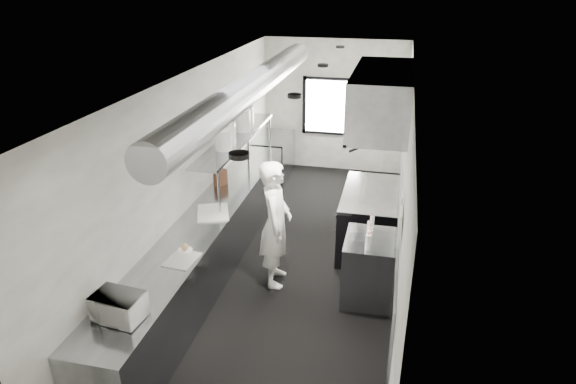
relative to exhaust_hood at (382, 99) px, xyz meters
The scene contains 34 objects.
floor 2.72m from the exhaust_hood, 147.45° to the right, with size 3.00×8.00×0.01m, color black.
ceiling 1.36m from the exhaust_hood, 147.45° to the right, with size 3.00×8.00×0.01m, color white.
wall_back 3.62m from the exhaust_hood, 108.38° to the left, with size 3.00×0.02×2.80m, color silver.
wall_left 2.87m from the exhaust_hood, 164.91° to the right, with size 0.02×8.00×2.80m, color silver.
wall_right 1.28m from the exhaust_hood, 60.05° to the right, with size 0.02×8.00×2.80m, color silver.
wall_cladding 1.92m from the exhaust_hood, 46.22° to the right, with size 0.03×5.50×1.10m, color gray.
hvac_duct 1.83m from the exhaust_hood, behind, with size 0.40×0.40×6.40m, color gray.
service_window 3.58m from the exhaust_hood, 108.57° to the left, with size 1.36×0.05×1.25m.
exhaust_hood is the anchor object (origin of this frame).
prep_counter 3.20m from the exhaust_hood, 151.89° to the right, with size 0.70×6.00×0.90m, color gray.
pass_shelf 2.46m from the exhaust_hood, behind, with size 0.45×3.00×0.68m.
range 1.92m from the exhaust_hood, behind, with size 0.88×1.60×0.94m.
bottle_station 2.39m from the exhaust_hood, 87.82° to the right, with size 0.65×0.80×0.90m, color gray.
far_work_table 3.88m from the exhaust_hood, 131.94° to the left, with size 0.70×1.20×0.90m, color gray.
notice_sheet_a 2.09m from the exhaust_hood, 78.88° to the right, with size 0.02×0.28×0.38m, color silver.
notice_sheet_b 2.43m from the exhaust_hood, 80.58° to the right, with size 0.02×0.28×0.38m, color silver.
line_cook 2.32m from the exhaust_hood, 134.16° to the right, with size 0.66×0.43×1.81m, color white.
microwave 4.42m from the exhaust_hood, 122.41° to the right, with size 0.45×0.34×0.27m, color silver.
deli_tub_a 4.51m from the exhaust_hood, 124.28° to the right, with size 0.13×0.13×0.09m, color beige.
deli_tub_b 4.33m from the exhaust_hood, 125.35° to the right, with size 0.13×0.13×0.09m, color beige.
newspaper 3.52m from the exhaust_hood, 131.19° to the right, with size 0.33×0.41×0.01m, color beige.
small_plate 3.42m from the exhaust_hood, 134.31° to the right, with size 0.18×0.18×0.01m, color white.
pastry 3.39m from the exhaust_hood, 134.31° to the right, with size 0.09×0.09×0.09m, color tan.
cutting_board 2.88m from the exhaust_hood, 152.33° to the right, with size 0.43×0.57×0.02m, color silver.
knife_block 2.79m from the exhaust_hood, behind, with size 0.10×0.22×0.24m, color #56301E.
plate_stack_a 2.40m from the exhaust_hood, behind, with size 0.26×0.26×0.31m, color white.
plate_stack_b 2.39m from the exhaust_hood, behind, with size 0.26×0.26×0.33m, color white.
plate_stack_c 2.45m from the exhaust_hood, 164.15° to the left, with size 0.25×0.25×0.36m, color white.
plate_stack_d 2.52m from the exhaust_hood, 159.17° to the left, with size 0.24×0.24×0.37m, color white.
squeeze_bottle_a 2.17m from the exhaust_hood, 88.99° to the right, with size 0.07×0.07×0.20m, color silver.
squeeze_bottle_b 2.07m from the exhaust_hood, 88.56° to the right, with size 0.06×0.06×0.19m, color silver.
squeeze_bottle_c 1.99m from the exhaust_hood, 88.40° to the right, with size 0.06×0.06×0.17m, color silver.
squeeze_bottle_d 1.88m from the exhaust_hood, 89.34° to the right, with size 0.06×0.06×0.17m, color silver.
squeeze_bottle_e 1.78m from the exhaust_hood, 87.86° to the right, with size 0.06×0.06×0.17m, color silver.
Camera 1 is at (1.35, -6.38, 4.04)m, focal length 31.07 mm.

